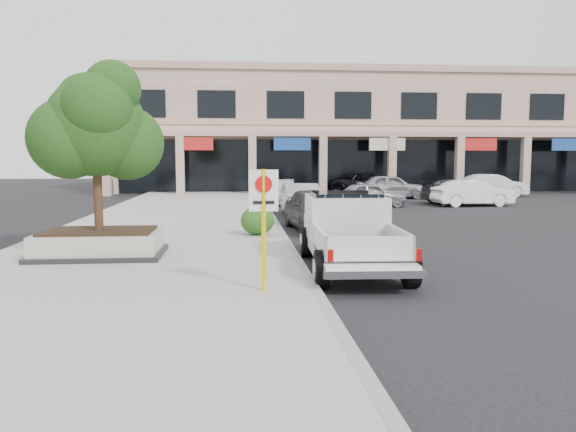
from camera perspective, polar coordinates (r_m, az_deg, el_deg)
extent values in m
plane|color=black|center=(13.14, 8.35, -5.79)|extent=(120.00, 120.00, 0.00)
cube|color=gray|center=(18.85, -12.61, -2.06)|extent=(8.00, 52.00, 0.15)
cube|color=gray|center=(18.75, -0.55, -1.96)|extent=(0.20, 52.00, 0.15)
cube|color=tan|center=(47.83, 8.30, 8.13)|extent=(40.00, 10.00, 9.00)
cube|color=gray|center=(48.25, 8.39, 13.77)|extent=(40.40, 10.40, 0.50)
cube|color=gray|center=(41.92, 10.25, 8.13)|extent=(40.00, 2.20, 0.35)
cube|color=tan|center=(40.57, -17.96, 4.90)|extent=(0.55, 0.55, 4.20)
cube|color=black|center=(42.90, 9.82, 5.02)|extent=(39.20, 0.08, 3.90)
cube|color=black|center=(15.20, -18.55, -3.64)|extent=(3.20, 2.20, 0.12)
cube|color=#B0A193|center=(15.15, -18.59, -2.48)|extent=(3.00, 2.00, 0.50)
cube|color=black|center=(15.11, -18.63, -1.43)|extent=(2.70, 1.70, 0.06)
cylinder|color=#311D13|center=(15.01, -18.77, 2.85)|extent=(0.22, 0.22, 2.20)
sphere|color=black|center=(15.02, -18.96, 8.57)|extent=(2.50, 2.50, 2.50)
sphere|color=black|center=(15.15, -16.05, 7.12)|extent=(1.90, 1.90, 1.90)
sphere|color=black|center=(15.61, -19.68, 10.65)|extent=(1.60, 1.60, 1.60)
cylinder|color=yellow|center=(10.56, -2.48, -1.47)|extent=(0.09, 0.09, 2.30)
cube|color=white|center=(10.49, -2.50, 2.60)|extent=(0.55, 0.03, 0.78)
cylinder|color=red|center=(10.46, -2.49, 3.24)|extent=(0.32, 0.01, 0.32)
ellipsoid|color=#174112|center=(18.25, -3.12, -0.47)|extent=(1.10, 0.99, 0.93)
imported|color=#2C2E31|center=(20.51, 2.89, 0.69)|extent=(2.26, 4.72, 1.56)
imported|color=#A0A3A7|center=(25.57, 1.36, 1.65)|extent=(1.59, 4.47, 1.47)
imported|color=silver|center=(32.39, -0.50, 2.49)|extent=(1.94, 4.75, 1.38)
imported|color=black|center=(35.76, -0.57, 2.91)|extent=(2.79, 5.49, 1.49)
imported|color=#919399|center=(30.54, 8.36, 2.16)|extent=(4.03, 1.96, 1.33)
imported|color=white|center=(32.31, 18.21, 2.22)|extent=(4.42, 1.87, 1.42)
imported|color=#2A2D2F|center=(34.25, 17.08, 2.42)|extent=(5.13, 3.29, 1.38)
imported|color=black|center=(41.24, 8.10, 3.28)|extent=(5.96, 4.06, 1.52)
imported|color=#9FA1A7|center=(36.91, 10.45, 2.98)|extent=(4.69, 2.01, 1.58)
imported|color=silver|center=(39.91, 19.99, 2.91)|extent=(4.86, 2.32, 1.54)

